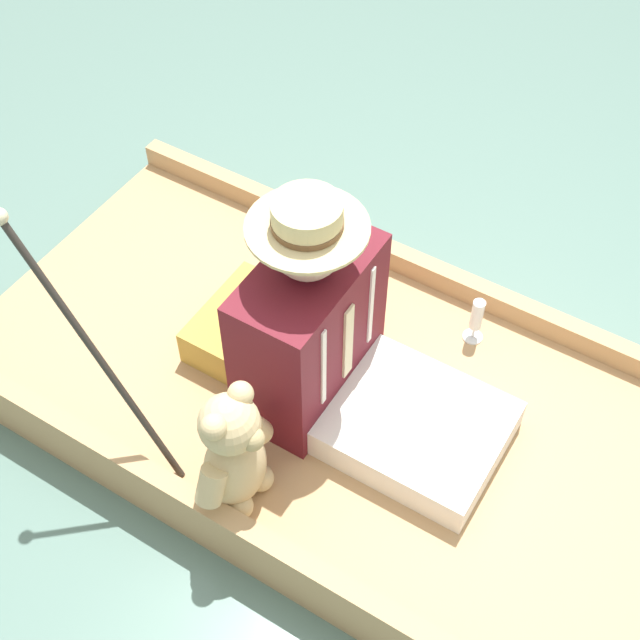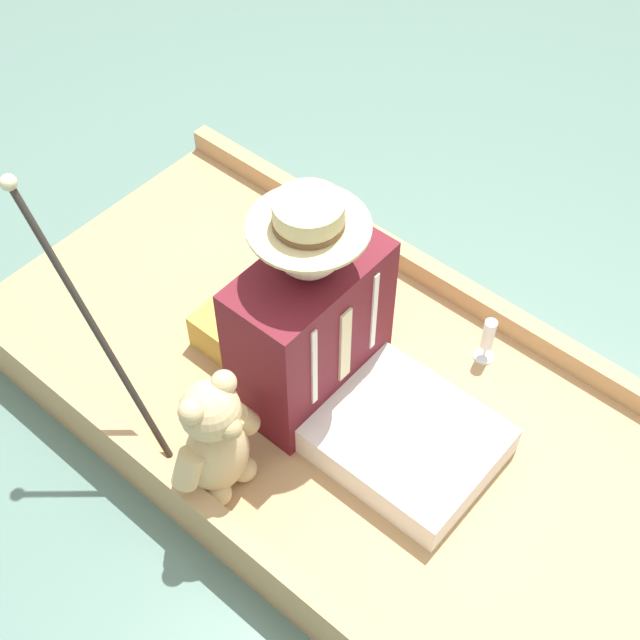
# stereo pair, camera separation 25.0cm
# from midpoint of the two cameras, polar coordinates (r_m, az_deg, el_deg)

# --- Properties ---
(ground_plane) EXTENTS (16.00, 16.00, 0.00)m
(ground_plane) POSITION_cam_midpoint_polar(r_m,az_deg,el_deg) (2.86, 5.02, -7.45)
(ground_plane) COLOR slate
(punt_boat) EXTENTS (1.19, 2.53, 0.23)m
(punt_boat) POSITION_cam_midpoint_polar(r_m,az_deg,el_deg) (2.80, 5.13, -6.60)
(punt_boat) COLOR tan
(punt_boat) RESTS_ON ground_plane
(seat_cushion) EXTENTS (0.37, 0.26, 0.13)m
(seat_cushion) POSITION_cam_midpoint_polar(r_m,az_deg,el_deg) (2.86, -1.56, -0.02)
(seat_cushion) COLOR #B7933D
(seat_cushion) RESTS_ON punt_boat
(seated_person) EXTENTS (0.48, 0.78, 0.77)m
(seated_person) POSITION_cam_midpoint_polar(r_m,az_deg,el_deg) (2.55, 3.67, -1.91)
(seated_person) COLOR white
(seated_person) RESTS_ON punt_boat
(teddy_bear) EXTENTS (0.32, 0.19, 0.45)m
(teddy_bear) POSITION_cam_midpoint_polar(r_m,az_deg,el_deg) (2.43, -3.74, -7.91)
(teddy_bear) COLOR tan
(teddy_bear) RESTS_ON punt_boat
(wine_glass) EXTENTS (0.07, 0.07, 0.17)m
(wine_glass) POSITION_cam_midpoint_polar(r_m,az_deg,el_deg) (2.84, 13.20, -1.25)
(wine_glass) COLOR silver
(wine_glass) RESTS_ON punt_boat
(walking_cane) EXTENTS (0.04, 0.44, 0.85)m
(walking_cane) POSITION_cam_midpoint_polar(r_m,az_deg,el_deg) (2.39, -12.16, 0.68)
(walking_cane) COLOR #2D2823
(walking_cane) RESTS_ON punt_boat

